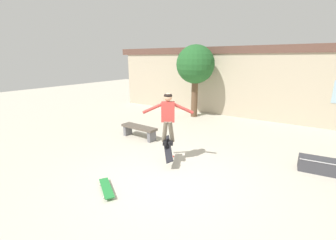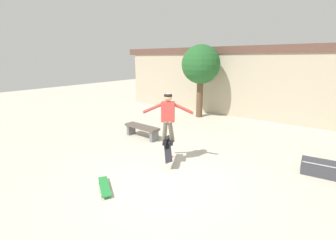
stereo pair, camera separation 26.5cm
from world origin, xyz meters
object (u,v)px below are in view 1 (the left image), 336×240
object	(u,v)px
tree_left	(195,65)
skateboard_resting	(107,188)
skater	(168,114)
park_bench	(139,130)
skateboard_flipping	(168,149)

from	to	relation	value
tree_left	skateboard_resting	distance (m)	7.48
tree_left	skater	bearing A→B (deg)	-71.17
tree_left	skateboard_resting	bearing A→B (deg)	-79.14
tree_left	park_bench	bearing A→B (deg)	-93.64
tree_left	skater	size ratio (longest dim) A/B	2.52
skater	skateboard_flipping	world-z (taller)	skater
park_bench	skateboard_flipping	size ratio (longest dim) A/B	2.21
park_bench	skateboard_flipping	xyz separation A→B (m)	(2.03, -1.24, 0.15)
skateboard_flipping	skateboard_resting	distance (m)	1.87
skater	skateboard_flipping	distance (m)	0.93
skateboard_flipping	tree_left	bearing A→B (deg)	158.08
skater	skateboard_resting	size ratio (longest dim) A/B	1.66
tree_left	skateboard_flipping	distance (m)	5.84
park_bench	skater	distance (m)	2.55
tree_left	park_bench	distance (m)	4.50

